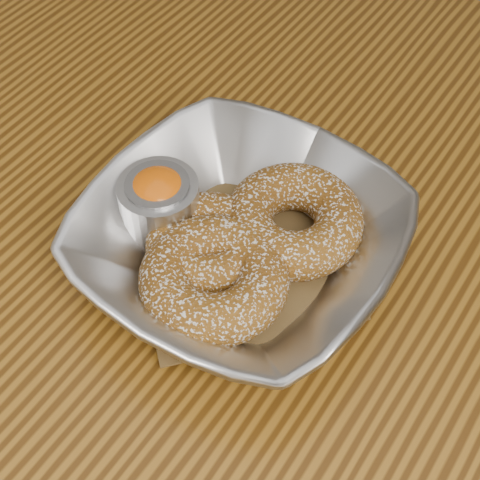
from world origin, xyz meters
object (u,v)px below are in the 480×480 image
Objects in this scene: table at (228,317)px; donut_extra at (208,244)px; ramekin at (160,203)px; serving_bowl at (240,243)px; donut_back at (294,220)px; donut_front at (214,279)px.

table is 13.68× the size of donut_extra.
table is 0.14m from ramekin.
ramekin is at bearing -174.17° from serving_bowl.
donut_extra is at bearing -146.59° from serving_bowl.
serving_bowl reaches higher than donut_back.
table is at bearing 154.35° from serving_bowl.
table is 11.96× the size of donut_back.
serving_bowl is (0.02, -0.01, 0.13)m from table.
donut_front is at bearing -103.33° from donut_back.
table is at bearing 115.62° from donut_front.
ramekin reaches higher than serving_bowl.
donut_back is 0.10m from ramekin.
serving_bowl is 0.02m from donut_extra.
serving_bowl is 0.04m from donut_front.
donut_back is at bearing 37.03° from table.
donut_front reaches higher than table.
donut_back is at bearing 51.83° from donut_extra.
donut_back is (0.04, 0.03, 0.13)m from table.
donut_front is (0.02, -0.04, 0.13)m from table.
table is 0.14m from donut_back.
ramekin is (-0.05, 0.01, 0.01)m from donut_extra.
donut_back and donut_front have the same top height.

